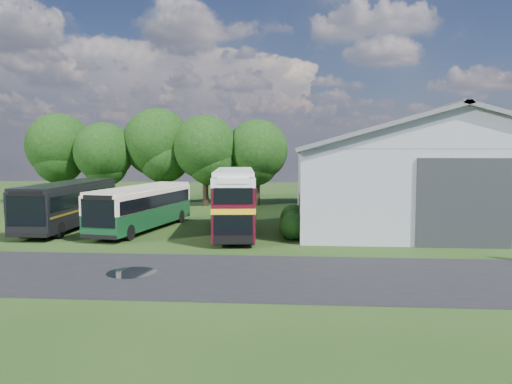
# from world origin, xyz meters

# --- Properties ---
(ground) EXTENTS (120.00, 120.00, 0.00)m
(ground) POSITION_xyz_m (0.00, 0.00, 0.00)
(ground) COLOR #1C320F
(ground) RESTS_ON ground
(asphalt_road) EXTENTS (60.00, 8.00, 0.02)m
(asphalt_road) POSITION_xyz_m (3.00, -3.00, 0.00)
(asphalt_road) COLOR black
(asphalt_road) RESTS_ON ground
(puddle) EXTENTS (2.20, 2.20, 0.01)m
(puddle) POSITION_xyz_m (-1.50, -3.00, 0.00)
(puddle) COLOR black
(puddle) RESTS_ON ground
(storage_shed) EXTENTS (18.80, 24.80, 8.15)m
(storage_shed) POSITION_xyz_m (15.00, 15.98, 4.17)
(storage_shed) COLOR gray
(storage_shed) RESTS_ON ground
(tree_left_a) EXTENTS (6.46, 6.46, 9.12)m
(tree_left_a) POSITION_xyz_m (-18.00, 24.50, 5.87)
(tree_left_a) COLOR black
(tree_left_a) RESTS_ON ground
(tree_left_b) EXTENTS (5.78, 5.78, 8.16)m
(tree_left_b) POSITION_xyz_m (-13.00, 23.50, 5.25)
(tree_left_b) COLOR black
(tree_left_b) RESTS_ON ground
(tree_mid) EXTENTS (6.80, 6.80, 9.60)m
(tree_mid) POSITION_xyz_m (-8.00, 24.80, 6.18)
(tree_mid) COLOR black
(tree_mid) RESTS_ON ground
(tree_right_a) EXTENTS (6.26, 6.26, 8.83)m
(tree_right_a) POSITION_xyz_m (-3.00, 23.80, 5.69)
(tree_right_a) COLOR black
(tree_right_a) RESTS_ON ground
(tree_right_b) EXTENTS (5.98, 5.98, 8.45)m
(tree_right_b) POSITION_xyz_m (2.00, 24.60, 5.44)
(tree_right_b) COLOR black
(tree_right_b) RESTS_ON ground
(shrub_front) EXTENTS (1.70, 1.70, 1.70)m
(shrub_front) POSITION_xyz_m (5.60, 6.00, 0.00)
(shrub_front) COLOR #194714
(shrub_front) RESTS_ON ground
(shrub_mid) EXTENTS (1.60, 1.60, 1.60)m
(shrub_mid) POSITION_xyz_m (5.60, 8.00, 0.00)
(shrub_mid) COLOR #194714
(shrub_mid) RESTS_ON ground
(shrub_back) EXTENTS (1.80, 1.80, 1.80)m
(shrub_back) POSITION_xyz_m (5.60, 10.00, 0.00)
(shrub_back) COLOR #194714
(shrub_back) RESTS_ON ground
(bus_green_single) EXTENTS (4.42, 11.07, 2.98)m
(bus_green_single) POSITION_xyz_m (-4.61, 8.72, 1.58)
(bus_green_single) COLOR black
(bus_green_single) RESTS_ON ground
(bus_maroon_double) EXTENTS (3.50, 9.95, 4.19)m
(bus_maroon_double) POSITION_xyz_m (1.83, 7.38, 2.09)
(bus_maroon_double) COLOR black
(bus_maroon_double) RESTS_ON ground
(bus_dark_single) EXTENTS (2.88, 11.61, 3.19)m
(bus_dark_single) POSITION_xyz_m (-10.01, 9.22, 1.70)
(bus_dark_single) COLOR black
(bus_dark_single) RESTS_ON ground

